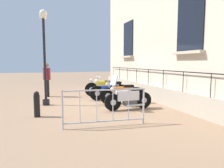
# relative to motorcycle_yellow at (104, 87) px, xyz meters

# --- Properties ---
(ground_plane) EXTENTS (60.00, 60.00, 0.00)m
(ground_plane) POSITION_rel_motorcycle_yellow_xyz_m (0.26, 1.65, -0.45)
(ground_plane) COLOR #9E7A5B
(building_facade) EXTENTS (0.82, 12.26, 8.55)m
(building_facade) POSITION_rel_motorcycle_yellow_xyz_m (-2.14, 1.65, 3.71)
(building_facade) COLOR beige
(building_facade) RESTS_ON ground_plane
(motorcycle_yellow) EXTENTS (2.01, 0.76, 1.05)m
(motorcycle_yellow) POSITION_rel_motorcycle_yellow_xyz_m (0.00, 0.00, 0.00)
(motorcycle_yellow) COLOR black
(motorcycle_yellow) RESTS_ON ground_plane
(motorcycle_blue) EXTENTS (2.02, 0.67, 1.11)m
(motorcycle_blue) POSITION_rel_motorcycle_yellow_xyz_m (0.02, 1.11, -0.02)
(motorcycle_blue) COLOR black
(motorcycle_blue) RESTS_ON ground_plane
(motorcycle_orange) EXTENTS (1.95, 0.77, 1.04)m
(motorcycle_orange) POSITION_rel_motorcycle_yellow_xyz_m (-0.17, 2.23, -0.02)
(motorcycle_orange) COLOR black
(motorcycle_orange) RESTS_ON ground_plane
(motorcycle_white) EXTENTS (1.91, 0.61, 1.30)m
(motorcycle_white) POSITION_rel_motorcycle_yellow_xyz_m (0.03, 3.34, -0.01)
(motorcycle_white) COLOR black
(motorcycle_white) RESTS_ON ground_plane
(lamppost) EXTENTS (0.28, 0.98, 3.78)m
(lamppost) POSITION_rel_motorcycle_yellow_xyz_m (2.95, 1.53, 2.12)
(lamppost) COLOR black
(lamppost) RESTS_ON ground_plane
(crowd_barrier) EXTENTS (2.30, 0.25, 1.05)m
(crowd_barrier) POSITION_rel_motorcycle_yellow_xyz_m (1.45, 5.07, 0.11)
(crowd_barrier) COLOR #B7B7BF
(crowd_barrier) RESTS_ON ground_plane
(bollard) EXTENTS (0.19, 0.19, 0.84)m
(bollard) POSITION_rel_motorcycle_yellow_xyz_m (3.25, 3.39, -0.03)
(bollard) COLOR black
(bollard) RESTS_ON ground_plane
(pedestrian_standing) EXTENTS (0.37, 0.47, 1.75)m
(pedestrian_standing) POSITION_rel_motorcycle_yellow_xyz_m (2.85, -0.67, 0.55)
(pedestrian_standing) COLOR black
(pedestrian_standing) RESTS_ON ground_plane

